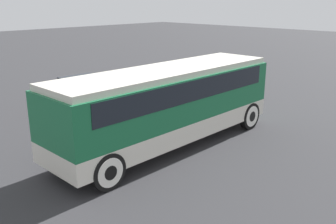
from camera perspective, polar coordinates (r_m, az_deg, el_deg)
ground_plane at (r=14.82m, az=0.00°, el=-5.14°), size 120.00×120.00×0.00m
tour_bus at (r=14.29m, az=0.27°, el=1.94°), size 9.89×2.66×3.08m
parked_car_near at (r=21.50m, az=-12.56°, el=3.47°), size 4.08×1.96×1.44m
parked_car_mid at (r=21.02m, az=-1.24°, el=3.50°), size 4.52×1.83×1.43m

